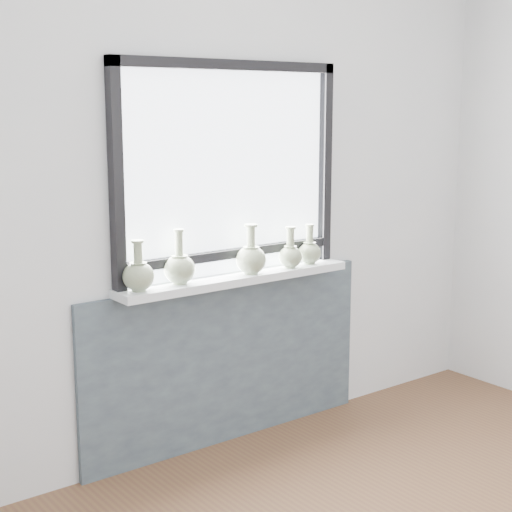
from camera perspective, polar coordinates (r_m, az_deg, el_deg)
back_wall at (r=3.94m, az=-2.29°, el=4.58°), size 3.60×0.02×2.60m
apron_panel at (r=4.10m, az=-1.96°, el=-7.63°), size 1.70×0.03×0.86m
windowsill at (r=3.93m, az=-1.41°, el=-1.65°), size 1.32×0.18×0.04m
window at (r=3.90m, az=-2.00°, el=6.59°), size 1.30×0.06×1.05m
vase_a at (r=3.61m, az=-8.54°, el=-1.33°), size 0.15×0.15×0.24m
vase_b at (r=3.73m, az=-5.58°, el=-0.82°), size 0.15×0.15×0.26m
vase_c at (r=3.93m, az=-0.36°, el=-0.14°), size 0.15×0.15×0.25m
vase_d at (r=4.08m, az=2.51°, el=0.10°), size 0.12×0.12×0.22m
vase_e at (r=4.19m, az=3.91°, el=0.36°), size 0.12×0.12×0.21m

